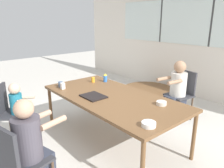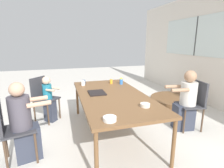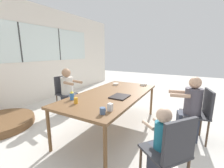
{
  "view_description": "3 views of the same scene",
  "coord_description": "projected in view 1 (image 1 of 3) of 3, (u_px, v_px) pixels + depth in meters",
  "views": [
    {
      "loc": [
        2.26,
        -1.91,
        1.79
      ],
      "look_at": [
        0.0,
        0.0,
        0.9
      ],
      "focal_mm": 35.0,
      "sensor_mm": 36.0,
      "label": 1
    },
    {
      "loc": [
        2.68,
        -0.79,
        1.57
      ],
      "look_at": [
        0.0,
        0.0,
        0.9
      ],
      "focal_mm": 28.0,
      "sensor_mm": 36.0,
      "label": 2
    },
    {
      "loc": [
        -2.36,
        -1.3,
        1.48
      ],
      "look_at": [
        0.0,
        0.0,
        0.9
      ],
      "focal_mm": 24.0,
      "sensor_mm": 36.0,
      "label": 3
    }
  ],
  "objects": [
    {
      "name": "sippy_cup",
      "position": [
        105.0,
        78.0,
        3.83
      ],
      "size": [
        0.07,
        0.07,
        0.15
      ],
      "color": "blue",
      "rests_on": "dining_table"
    },
    {
      "name": "milk_carton_small",
      "position": [
        63.0,
        86.0,
        3.44
      ],
      "size": [
        0.06,
        0.06,
        0.1
      ],
      "color": "silver",
      "rests_on": "dining_table"
    },
    {
      "name": "chair_for_man_blue_shirt",
      "position": [
        183.0,
        90.0,
        3.96
      ],
      "size": [
        0.46,
        0.46,
        0.89
      ],
      "rotation": [
        0.0,
        0.0,
        -3.29
      ],
      "color": "#333338",
      "rests_on": "ground_plane"
    },
    {
      "name": "chair_for_woman_green_shirt",
      "position": [
        17.0,
        159.0,
        2.03
      ],
      "size": [
        0.48,
        0.48,
        0.89
      ],
      "rotation": [
        0.0,
        0.0,
        0.24
      ],
      "color": "#333338",
      "rests_on": "ground_plane"
    },
    {
      "name": "ground_plane",
      "position": [
        112.0,
        140.0,
        3.35
      ],
      "size": [
        16.0,
        16.0,
        0.0
      ],
      "primitive_type": "plane",
      "color": "beige"
    },
    {
      "name": "bowl_white_shallow",
      "position": [
        149.0,
        124.0,
        2.25
      ],
      "size": [
        0.15,
        0.15,
        0.05
      ],
      "color": "white",
      "rests_on": "dining_table"
    },
    {
      "name": "bowl_cereal",
      "position": [
        161.0,
        103.0,
        2.82
      ],
      "size": [
        0.13,
        0.13,
        0.05
      ],
      "color": "silver",
      "rests_on": "dining_table"
    },
    {
      "name": "person_toddler",
      "position": [
        19.0,
        114.0,
        3.18
      ],
      "size": [
        0.33,
        0.36,
        0.92
      ],
      "rotation": [
        0.0,
        0.0,
        -0.67
      ],
      "color": "#333847",
      "rests_on": "ground_plane"
    },
    {
      "name": "juice_glass",
      "position": [
        93.0,
        80.0,
        3.81
      ],
      "size": [
        0.06,
        0.06,
        0.09
      ],
      "color": "gold",
      "rests_on": "dining_table"
    },
    {
      "name": "chair_for_toddler",
      "position": [
        8.0,
        109.0,
        3.15
      ],
      "size": [
        0.56,
        0.56,
        0.89
      ],
      "rotation": [
        0.0,
        0.0,
        -0.67
      ],
      "color": "#333338",
      "rests_on": "ground_plane"
    },
    {
      "name": "coffee_mug",
      "position": [
        61.0,
        84.0,
        3.56
      ],
      "size": [
        0.08,
        0.07,
        0.08
      ],
      "color": "slate",
      "rests_on": "dining_table"
    },
    {
      "name": "person_woman_green_shirt",
      "position": [
        32.0,
        154.0,
        2.17
      ],
      "size": [
        0.38,
        0.53,
        1.09
      ],
      "rotation": [
        0.0,
        0.0,
        0.24
      ],
      "color": "#333847",
      "rests_on": "ground_plane"
    },
    {
      "name": "person_man_blue_shirt",
      "position": [
        176.0,
        94.0,
        3.88
      ],
      "size": [
        0.36,
        0.55,
        1.09
      ],
      "rotation": [
        0.0,
        0.0,
        -3.29
      ],
      "color": "#333847",
      "rests_on": "ground_plane"
    },
    {
      "name": "food_tray_dark",
      "position": [
        93.0,
        96.0,
        3.1
      ],
      "size": [
        0.34,
        0.27,
        0.02
      ],
      "color": "black",
      "rests_on": "dining_table"
    },
    {
      "name": "wall_back_with_windows",
      "position": [
        211.0,
        36.0,
        4.65
      ],
      "size": [
        8.4,
        0.08,
        2.8
      ],
      "color": "silver",
      "rests_on": "ground_plane"
    },
    {
      "name": "dining_table",
      "position": [
        112.0,
        99.0,
        3.16
      ],
      "size": [
        2.2,
        1.07,
        0.72
      ],
      "color": "brown",
      "rests_on": "ground_plane"
    },
    {
      "name": "folded_table_stack",
      "position": [
        148.0,
        91.0,
        5.32
      ],
      "size": [
        1.25,
        1.25,
        0.15
      ],
      "color": "brown",
      "rests_on": "ground_plane"
    }
  ]
}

